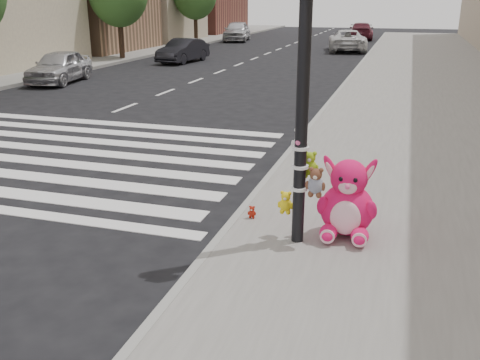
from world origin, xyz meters
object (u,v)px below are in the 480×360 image
at_px(car_silver_far, 59,66).
at_px(car_white_near, 347,40).
at_px(pink_bunny, 347,204).
at_px(signal_pole, 304,118).
at_px(car_dark_far, 183,51).
at_px(red_teddy, 252,212).

height_order(car_silver_far, car_white_near, car_white_near).
xyz_separation_m(pink_bunny, car_silver_far, (-12.77, 11.78, 0.04)).
bearing_deg(signal_pole, car_dark_far, 116.79).
distance_m(pink_bunny, red_teddy, 1.46).
bearing_deg(car_white_near, car_silver_far, 51.65).
xyz_separation_m(red_teddy, car_dark_far, (-9.40, 19.70, 0.38)).
distance_m(car_silver_far, car_white_near, 19.50).
bearing_deg(red_teddy, signal_pole, -36.74).
xyz_separation_m(pink_bunny, car_white_near, (-3.20, 28.77, 0.07)).
distance_m(signal_pole, pink_bunny, 1.39).
bearing_deg(car_white_near, signal_pole, 86.16).
height_order(pink_bunny, car_white_near, car_white_near).
xyz_separation_m(signal_pole, pink_bunny, (0.58, 0.35, -1.22)).
distance_m(signal_pole, car_silver_far, 17.24).
distance_m(signal_pole, car_dark_far, 22.71).
bearing_deg(signal_pole, car_white_near, 95.15).
relative_size(signal_pole, red_teddy, 20.58).
bearing_deg(car_silver_far, car_white_near, 50.97).
bearing_deg(pink_bunny, car_dark_far, 116.39).
bearing_deg(car_silver_far, car_dark_far, 66.74).
bearing_deg(car_dark_far, red_teddy, -58.06).
height_order(pink_bunny, car_silver_far, car_silver_far).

